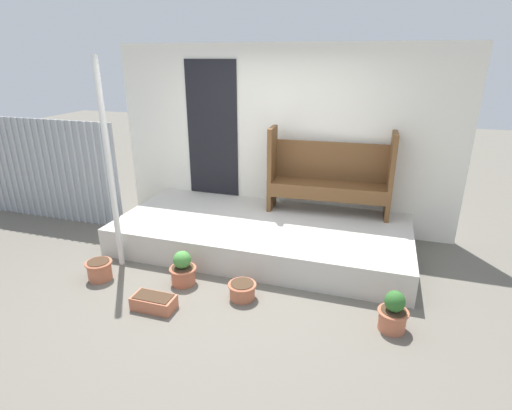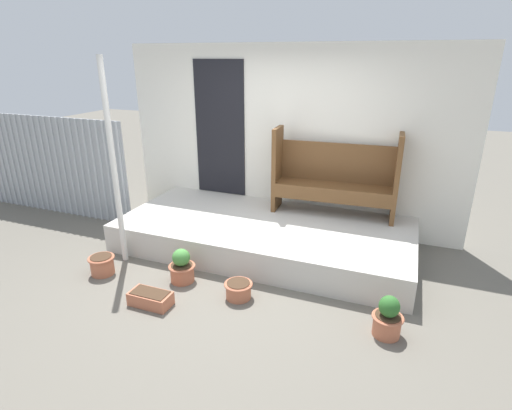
% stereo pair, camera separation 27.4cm
% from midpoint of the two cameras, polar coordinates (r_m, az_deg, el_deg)
% --- Properties ---
extents(ground_plane, '(24.00, 24.00, 0.00)m').
position_cam_midpoint_polar(ground_plane, '(4.73, -1.76, -10.37)').
color(ground_plane, '#666056').
extents(porch_slab, '(3.80, 1.75, 0.38)m').
position_cam_midpoint_polar(porch_slab, '(5.34, 2.69, -4.27)').
color(porch_slab, beige).
rests_on(porch_slab, ground_plane).
extents(house_wall, '(5.00, 0.08, 2.60)m').
position_cam_midpoint_polar(house_wall, '(5.84, 5.38, 9.36)').
color(house_wall, white).
rests_on(house_wall, ground_plane).
extents(fence_corrugated, '(3.20, 0.05, 1.57)m').
position_cam_midpoint_polar(fence_corrugated, '(7.21, -27.05, 5.11)').
color(fence_corrugated, '#9EA3A8').
rests_on(fence_corrugated, ground_plane).
extents(support_post, '(0.07, 0.07, 2.45)m').
position_cam_midpoint_polar(support_post, '(4.90, -18.17, 5.27)').
color(support_post, silver).
rests_on(support_post, ground_plane).
extents(bench, '(1.66, 0.49, 1.15)m').
position_cam_midpoint_polar(bench, '(5.50, 12.58, 4.26)').
color(bench, brown).
rests_on(bench, porch_slab).
extents(flower_pot_left, '(0.31, 0.31, 0.23)m').
position_cam_midpoint_polar(flower_pot_left, '(5.04, -19.68, -7.99)').
color(flower_pot_left, '#B76647').
rests_on(flower_pot_left, ground_plane).
extents(flower_pot_middle, '(0.31, 0.31, 0.40)m').
position_cam_midpoint_polar(flower_pot_middle, '(4.64, -8.87, -8.81)').
color(flower_pot_middle, '#B76647').
rests_on(flower_pot_middle, ground_plane).
extents(flower_pot_right, '(0.31, 0.31, 0.18)m').
position_cam_midpoint_polar(flower_pot_right, '(4.33, -0.67, -11.97)').
color(flower_pot_right, '#B76647').
rests_on(flower_pot_right, ground_plane).
extents(flower_pot_far_right, '(0.29, 0.29, 0.41)m').
position_cam_midpoint_polar(flower_pot_far_right, '(4.02, 20.24, -15.01)').
color(flower_pot_far_right, '#B76647').
rests_on(flower_pot_far_right, ground_plane).
extents(planter_box_rect, '(0.44, 0.22, 0.15)m').
position_cam_midpoint_polar(planter_box_rect, '(4.35, -13.05, -12.91)').
color(planter_box_rect, '#B76647').
rests_on(planter_box_rect, ground_plane).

